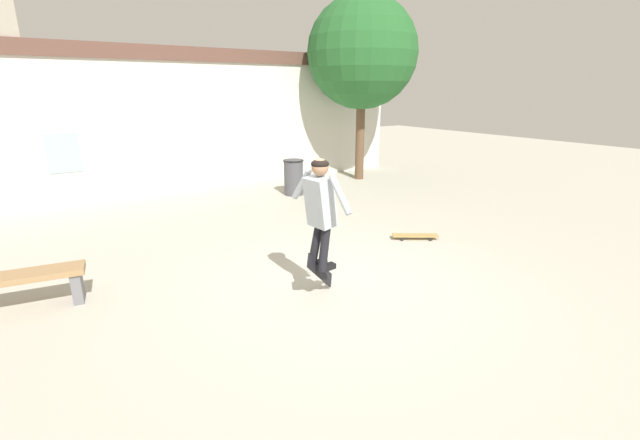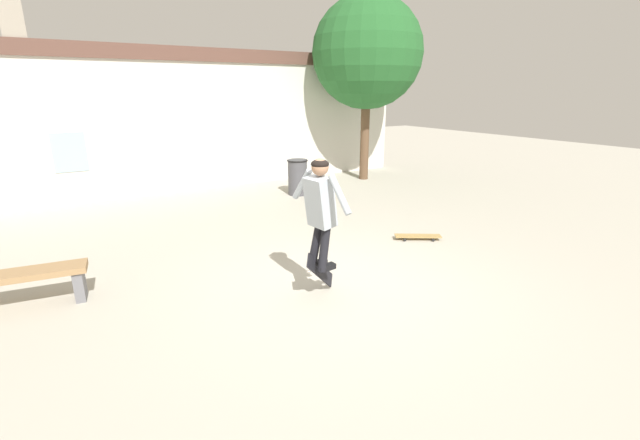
{
  "view_description": "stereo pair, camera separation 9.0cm",
  "coord_description": "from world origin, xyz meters",
  "px_view_note": "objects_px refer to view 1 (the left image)",
  "views": [
    {
      "loc": [
        -3.21,
        -4.41,
        2.65
      ],
      "look_at": [
        -0.42,
        -0.16,
        1.09
      ],
      "focal_mm": 24.0,
      "sensor_mm": 36.0,
      "label": 1
    },
    {
      "loc": [
        -3.13,
        -4.46,
        2.65
      ],
      "look_at": [
        -0.42,
        -0.16,
        1.09
      ],
      "focal_mm": 24.0,
      "sensor_mm": 36.0,
      "label": 2
    }
  ],
  "objects_px": {
    "skater": "(320,206)",
    "tree_right": "(362,53)",
    "skateboard_flipping": "(320,271)",
    "skateboard_resting": "(415,235)",
    "park_bench": "(3,286)",
    "trash_bin": "(294,177)"
  },
  "relations": [
    {
      "from": "tree_right",
      "to": "skateboard_resting",
      "type": "relative_size",
      "value": 6.49
    },
    {
      "from": "park_bench",
      "to": "skater",
      "type": "height_order",
      "value": "skater"
    },
    {
      "from": "skateboard_flipping",
      "to": "park_bench",
      "type": "bearing_deg",
      "value": 128.09
    },
    {
      "from": "tree_right",
      "to": "skateboard_resting",
      "type": "xyz_separation_m",
      "value": [
        -2.58,
        -4.94,
        -3.56
      ]
    },
    {
      "from": "park_bench",
      "to": "trash_bin",
      "type": "bearing_deg",
      "value": 37.87
    },
    {
      "from": "skater",
      "to": "park_bench",
      "type": "bearing_deg",
      "value": 145.35
    },
    {
      "from": "trash_bin",
      "to": "skateboard_resting",
      "type": "xyz_separation_m",
      "value": [
        0.13,
        -4.24,
        -0.41
      ]
    },
    {
      "from": "park_bench",
      "to": "skateboard_flipping",
      "type": "relative_size",
      "value": 2.8
    },
    {
      "from": "tree_right",
      "to": "skateboard_flipping",
      "type": "relative_size",
      "value": 7.96
    },
    {
      "from": "skater",
      "to": "tree_right",
      "type": "bearing_deg",
      "value": 41.48
    },
    {
      "from": "tree_right",
      "to": "skateboard_flipping",
      "type": "distance_m",
      "value": 8.54
    },
    {
      "from": "skateboard_flipping",
      "to": "skateboard_resting",
      "type": "xyz_separation_m",
      "value": [
        2.71,
        0.92,
        -0.29
      ]
    },
    {
      "from": "tree_right",
      "to": "park_bench",
      "type": "distance_m",
      "value": 10.22
    },
    {
      "from": "tree_right",
      "to": "skateboard_resting",
      "type": "height_order",
      "value": "tree_right"
    },
    {
      "from": "park_bench",
      "to": "trash_bin",
      "type": "xyz_separation_m",
      "value": [
        6.05,
        3.43,
        0.12
      ]
    },
    {
      "from": "tree_right",
      "to": "trash_bin",
      "type": "relative_size",
      "value": 5.69
    },
    {
      "from": "skater",
      "to": "trash_bin",
      "type": "bearing_deg",
      "value": 56.83
    },
    {
      "from": "trash_bin",
      "to": "skateboard_resting",
      "type": "distance_m",
      "value": 4.27
    },
    {
      "from": "trash_bin",
      "to": "skateboard_flipping",
      "type": "relative_size",
      "value": 1.4
    },
    {
      "from": "park_bench",
      "to": "skateboard_flipping",
      "type": "bearing_deg",
      "value": -18.19
    },
    {
      "from": "tree_right",
      "to": "trash_bin",
      "type": "height_order",
      "value": "tree_right"
    },
    {
      "from": "park_bench",
      "to": "skater",
      "type": "distance_m",
      "value": 3.98
    }
  ]
}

